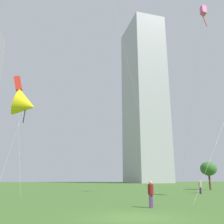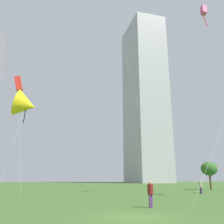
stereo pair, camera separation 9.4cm
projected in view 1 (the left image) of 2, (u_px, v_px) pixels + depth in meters
name	position (u px, v px, depth m)	size (l,w,h in m)	color
ground	(136.00, 217.00, 11.56)	(280.00, 280.00, 0.00)	#3D6028
person_standing_0	(200.00, 186.00, 30.08)	(0.35, 0.35, 1.57)	#593372
person_standing_2	(151.00, 192.00, 15.60)	(0.37, 0.37, 1.66)	#593372
kite_flying_0	(18.00, 84.00, 37.92)	(3.74, 9.06, 17.37)	silver
kite_flying_5	(203.00, 11.00, 31.56)	(1.47, 12.00, 23.82)	silver
kite_flying_6	(25.00, 105.00, 29.42)	(2.95, 5.38, 12.29)	silver
park_tree_0	(208.00, 169.00, 41.65)	(2.72, 2.72, 4.65)	brown
distant_highrise_0	(144.00, 99.00, 123.01)	(15.53, 24.41, 82.27)	#A8A8AD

